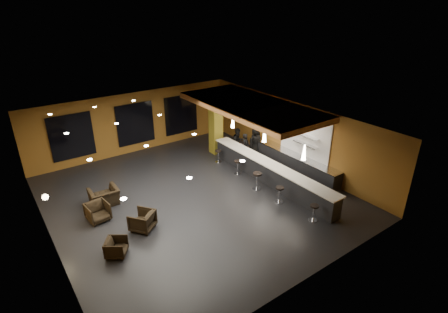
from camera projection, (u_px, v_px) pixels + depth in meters
floor at (195, 197)px, 15.99m from camera, size 12.00×13.00×0.10m
ceiling at (192, 123)px, 14.50m from camera, size 12.00×13.00×0.10m
wall_back at (135, 122)px, 20.08m from camera, size 12.00×0.10×3.50m
wall_front at (308, 238)px, 10.41m from camera, size 12.00×0.10×3.50m
wall_left at (43, 206)px, 12.03m from camera, size 0.10×13.00×3.50m
wall_right at (292, 133)px, 18.46m from camera, size 0.10×13.00×3.50m
wood_soffit at (251, 106)px, 17.44m from camera, size 3.60×8.00×0.28m
window_left at (72, 137)px, 18.16m from camera, size 2.20×0.06×2.40m
window_center at (135, 124)px, 20.02m from camera, size 2.20×0.06×2.40m
window_right at (181, 115)px, 21.62m from camera, size 2.20×0.06×2.40m
tile_backsplash at (305, 135)px, 17.57m from camera, size 0.06×3.20×2.40m
bar_counter at (270, 174)px, 16.96m from camera, size 0.60×8.00×1.00m
bar_top at (270, 164)px, 16.75m from camera, size 0.78×8.10×0.05m
prep_counter at (291, 161)px, 18.43m from camera, size 0.70×6.00×0.86m
prep_top at (292, 153)px, 18.24m from camera, size 0.72×6.00×0.03m
wall_shelf_lower at (305, 144)px, 17.51m from camera, size 0.30×1.50×0.03m
wall_shelf_upper at (306, 136)px, 17.33m from camera, size 0.30×1.50×0.03m
column at (216, 124)px, 19.84m from camera, size 0.60×0.60×3.50m
wall_sconce at (45, 197)px, 12.47m from camera, size 0.22×0.22×0.22m
pendant_0 at (304, 152)px, 14.72m from camera, size 0.20×0.20×0.70m
pendant_1 at (264, 135)px, 16.57m from camera, size 0.20×0.20×0.70m
pendant_2 at (233, 121)px, 18.41m from camera, size 0.20×0.20×0.70m
staff_a at (245, 146)px, 19.43m from camera, size 0.64×0.54×1.49m
staff_b at (238, 142)px, 19.94m from camera, size 0.80×0.63×1.60m
staff_c at (256, 141)px, 19.84m from camera, size 0.84×0.55×1.72m
armchair_a at (116, 247)px, 12.23m from camera, size 0.98×0.98×0.65m
armchair_b at (142, 220)px, 13.58m from camera, size 1.19×1.20×0.79m
armchair_c at (98, 212)px, 14.13m from camera, size 0.92×0.94×0.78m
armchair_d at (104, 197)px, 15.22m from camera, size 1.22×1.08×0.77m
bar_stool_0 at (314, 211)px, 14.07m from camera, size 0.37×0.37×0.73m
bar_stool_1 at (280, 193)px, 15.34m from camera, size 0.38×0.38×0.76m
bar_stool_2 at (257, 179)px, 16.37m from camera, size 0.43×0.43×0.86m
bar_stool_3 at (238, 165)px, 17.84m from camera, size 0.38×0.38×0.75m
bar_stool_4 at (218, 155)px, 19.13m from camera, size 0.36×0.36×0.71m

